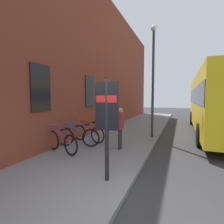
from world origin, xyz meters
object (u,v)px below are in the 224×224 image
bicycle_under_window (62,142)px  city_bus (219,100)px  pedestrian_near_bus (120,124)px  street_lamp (153,72)px  transit_info_sign (107,113)px  bicycle_nearest_sign (88,133)px  bicycle_end_of_row (78,137)px

bicycle_under_window → city_bus: 8.86m
city_bus → pedestrian_near_bus: (-5.26, 4.13, -0.84)m
bicycle_under_window → street_lamp: street_lamp is taller
city_bus → street_lamp: (-2.74, 3.30, 1.38)m
street_lamp → transit_info_sign: bearing=176.8°
bicycle_nearest_sign → pedestrian_near_bus: (-0.52, -1.65, 0.57)m
bicycle_end_of_row → transit_info_sign: bearing=-135.9°
bicycle_nearest_sign → street_lamp: street_lamp is taller
bicycle_under_window → bicycle_nearest_sign: (1.71, -0.14, 0.00)m
bicycle_nearest_sign → transit_info_sign: (-3.08, -2.19, 1.21)m
transit_info_sign → city_bus: 8.61m
bicycle_under_window → pedestrian_near_bus: 2.22m
bicycle_nearest_sign → pedestrian_near_bus: 1.82m
bicycle_nearest_sign → city_bus: 7.60m
pedestrian_near_bus → bicycle_end_of_row: bearing=99.3°
bicycle_end_of_row → city_bus: bearing=-46.3°
bicycle_nearest_sign → transit_info_sign: size_ratio=0.73×
bicycle_nearest_sign → city_bus: bearing=-50.6°
bicycle_end_of_row → pedestrian_near_bus: pedestrian_near_bus is taller
transit_info_sign → street_lamp: size_ratio=0.45×
pedestrian_near_bus → bicycle_nearest_sign: bearing=72.5°
city_bus → street_lamp: size_ratio=1.95×
bicycle_end_of_row → city_bus: (5.54, -5.80, 1.41)m
transit_info_sign → city_bus: (7.82, -3.58, 0.20)m
bicycle_end_of_row → pedestrian_near_bus: bearing=-80.7°
transit_info_sign → bicycle_nearest_sign: bearing=35.4°
bicycle_end_of_row → pedestrian_near_bus: (0.27, -1.67, 0.57)m
bicycle_nearest_sign → city_bus: (4.74, -5.77, 1.41)m
street_lamp → bicycle_end_of_row: bearing=138.2°
pedestrian_near_bus → street_lamp: size_ratio=0.29×
street_lamp → bicycle_nearest_sign: bearing=129.0°
pedestrian_near_bus → street_lamp: bearing=-18.2°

